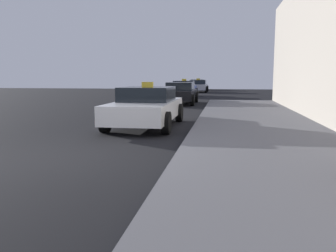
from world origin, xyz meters
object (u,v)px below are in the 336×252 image
(car_blue, at_px, (184,88))
(car_yellow, at_px, (197,85))
(car_white, at_px, (147,106))
(car_silver, at_px, (198,86))
(car_black, at_px, (180,93))

(car_blue, xyz_separation_m, car_yellow, (0.01, 14.73, -0.00))
(car_white, distance_m, car_yellow, 32.57)
(car_blue, height_order, car_silver, same)
(car_white, bearing_deg, car_yellow, -88.56)
(car_black, relative_size, car_yellow, 0.99)
(car_black, distance_m, car_blue, 8.05)
(car_black, relative_size, car_blue, 0.99)
(car_silver, relative_size, car_yellow, 1.06)
(car_blue, bearing_deg, car_silver, -93.83)
(car_blue, distance_m, car_yellow, 14.73)
(car_black, relative_size, car_silver, 0.94)
(car_yellow, bearing_deg, car_black, 91.72)
(car_yellow, bearing_deg, car_white, 91.44)
(car_blue, distance_m, car_silver, 8.29)
(car_black, bearing_deg, car_silver, -89.49)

